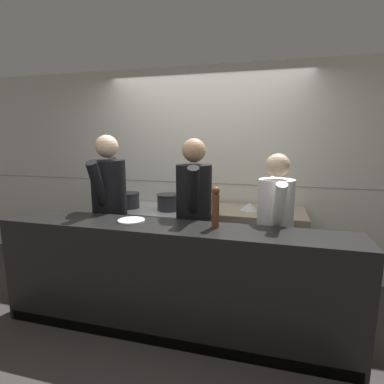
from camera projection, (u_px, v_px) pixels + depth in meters
ground_plane at (176, 321)px, 2.86m from camera, size 14.00×14.00×0.00m
wall_back_tiled at (206, 171)px, 3.86m from camera, size 8.00×0.06×2.60m
oven_range at (151, 241)px, 3.79m from camera, size 1.22×0.71×0.87m
prep_counter at (250, 249)px, 3.47m from camera, size 1.19×0.65×0.92m
pass_counter at (170, 281)px, 2.63m from camera, size 3.11×0.45×0.99m
stock_pot at (129, 200)px, 3.71m from camera, size 0.26×0.26×0.19m
sauce_pot at (168, 202)px, 3.59m from camera, size 0.28×0.28×0.19m
mixing_bowl_steel at (249, 206)px, 3.41m from camera, size 0.22×0.22×0.08m
chefs_knife at (273, 214)px, 3.19m from camera, size 0.37×0.11×0.02m
plated_dish_main at (131, 221)px, 2.66m from camera, size 0.24×0.24×0.02m
pepper_mill at (216, 206)px, 2.47m from camera, size 0.07×0.07×0.34m
chef_head_cook at (110, 210)px, 3.17m from camera, size 0.38×0.77×1.76m
chef_sous at (194, 216)px, 2.97m from camera, size 0.42×0.75×1.72m
chef_line at (274, 230)px, 2.76m from camera, size 0.36×0.70×1.59m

